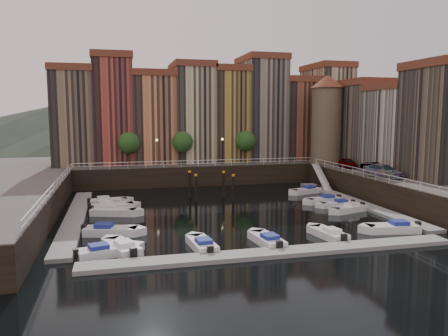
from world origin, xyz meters
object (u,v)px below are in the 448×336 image
object	(u,v)px
mooring_pilings	(211,187)
boat_left_2	(113,211)
boat_left_0	(105,251)
car_c	(383,172)
car_b	(374,168)
car_a	(348,164)
gangway	(321,175)
corner_tower	(327,118)
boat_left_1	(110,231)

from	to	relation	value
mooring_pilings	boat_left_2	size ratio (longest dim) A/B	0.97
boat_left_0	car_c	world-z (taller)	car_c
car_b	car_c	distance (m)	3.96
mooring_pilings	car_a	size ratio (longest dim) A/B	1.22
gangway	car_c	distance (m)	11.32
boat_left_2	car_a	distance (m)	34.29
corner_tower	car_a	bearing A→B (deg)	-84.57
boat_left_2	car_b	xyz separation A→B (m)	(33.65, 3.12, 3.27)
boat_left_0	car_b	xyz separation A→B (m)	(34.16, 17.03, 3.31)
corner_tower	car_a	xyz separation A→B (m)	(0.55, -5.83, -6.49)
boat_left_2	car_a	size ratio (longest dim) A/B	1.26
gangway	car_b	world-z (taller)	car_b
car_c	boat_left_1	bearing A→B (deg)	175.46
mooring_pilings	car_b	bearing A→B (deg)	-7.41
car_a	car_b	size ratio (longest dim) A/B	1.02
gangway	car_b	size ratio (longest dim) A/B	2.06
mooring_pilings	car_a	distance (m)	21.20
car_a	car_c	size ratio (longest dim) A/B	0.77
boat_left_2	car_b	size ratio (longest dim) A/B	1.28
boat_left_1	car_a	bearing A→B (deg)	41.05
boat_left_1	car_b	xyz separation A→B (m)	(33.90, 11.08, 3.28)
corner_tower	boat_left_2	world-z (taller)	corner_tower
boat_left_0	car_c	xyz separation A→B (m)	(32.95, 13.26, 3.42)
boat_left_0	mooring_pilings	bearing A→B (deg)	41.88
boat_left_0	boat_left_2	world-z (taller)	boat_left_2
corner_tower	boat_left_1	size ratio (longest dim) A/B	2.70
corner_tower	car_b	bearing A→B (deg)	-83.91
mooring_pilings	boat_left_0	size ratio (longest dim) A/B	1.05
boat_left_0	car_b	bearing A→B (deg)	10.76
mooring_pilings	boat_left_0	world-z (taller)	mooring_pilings
mooring_pilings	car_c	xyz separation A→B (m)	(20.36, -6.58, 2.13)
boat_left_1	car_b	world-z (taller)	car_b
gangway	car_a	distance (m)	4.11
boat_left_1	car_c	world-z (taller)	car_c
mooring_pilings	car_a	world-z (taller)	car_a
car_c	boat_left_0	bearing A→B (deg)	-175.22
car_c	boat_left_2	bearing A→B (deg)	161.70
boat_left_1	boat_left_2	distance (m)	7.97
boat_left_0	car_a	distance (m)	40.60
boat_left_1	car_a	distance (m)	37.36
gangway	car_c	xyz separation A→B (m)	(2.91, -10.78, 1.86)
corner_tower	mooring_pilings	distance (m)	23.73
boat_left_2	boat_left_1	bearing A→B (deg)	-73.70
boat_left_0	car_b	world-z (taller)	car_b
boat_left_2	corner_tower	bearing A→B (deg)	42.32
boat_left_2	car_c	world-z (taller)	car_c
gangway	boat_left_2	world-z (taller)	gangway
corner_tower	boat_left_0	distance (m)	44.67
gangway	boat_left_1	world-z (taller)	gangway
boat_left_0	car_c	size ratio (longest dim) A/B	0.89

